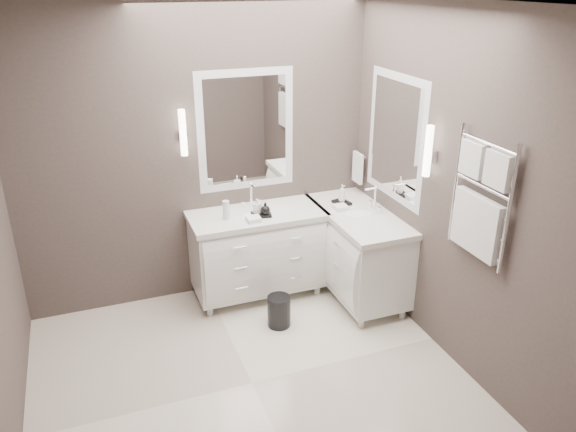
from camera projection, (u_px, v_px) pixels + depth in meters
name	position (u px, v px, depth m)	size (l,w,h in m)	color
floor	(252.00, 384.00, 4.25)	(3.20, 3.00, 0.01)	silver
ceiling	(240.00, 2.00, 3.17)	(3.20, 3.00, 0.01)	white
wall_back	(198.00, 157.00, 5.00)	(3.20, 0.01, 2.70)	#463B38
wall_front	(348.00, 352.00, 2.42)	(3.20, 0.01, 2.70)	#463B38
wall_right	(450.00, 190.00, 4.23)	(0.01, 3.00, 2.70)	#463B38
vanity_back	(258.00, 248.00, 5.25)	(1.24, 0.59, 0.97)	white
vanity_right	(357.00, 248.00, 5.26)	(0.59, 1.24, 0.97)	white
mirror_back	(246.00, 131.00, 5.06)	(0.90, 0.02, 1.10)	white
mirror_right	(396.00, 138.00, 4.84)	(0.02, 0.90, 1.10)	white
sconce_back	(183.00, 134.00, 4.80)	(0.06, 0.06, 0.40)	white
sconce_right	(428.00, 152.00, 4.30)	(0.06, 0.06, 0.40)	white
towel_bar_corner	(358.00, 167.00, 5.47)	(0.03, 0.22, 0.30)	white
towel_ladder	(479.00, 204.00, 3.86)	(0.06, 0.58, 0.90)	white
waste_bin	(279.00, 311.00, 4.90)	(0.20, 0.20, 0.28)	black
amenity_tray_back	(261.00, 215.00, 5.03)	(0.17, 0.13, 0.03)	black
amenity_tray_right	(342.00, 203.00, 5.30)	(0.12, 0.16, 0.02)	black
water_bottle	(226.00, 210.00, 4.94)	(0.06, 0.06, 0.17)	silver
soap_bottle_a	(257.00, 206.00, 5.01)	(0.06, 0.06, 0.13)	white
soap_bottle_b	(265.00, 208.00, 4.99)	(0.09, 0.09, 0.11)	black
soap_bottle_c	(342.00, 193.00, 5.26)	(0.06, 0.06, 0.17)	white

